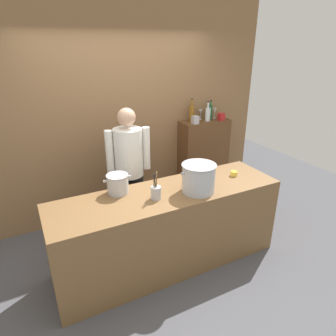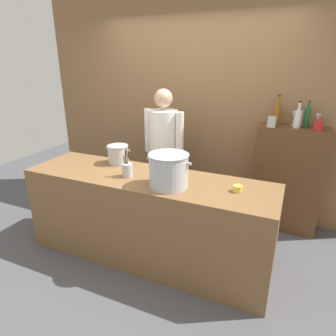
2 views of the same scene
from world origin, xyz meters
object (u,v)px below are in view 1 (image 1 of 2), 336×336
object	(u,v)px
chef	(129,165)
butter_jar	(234,174)
spice_tin_red	(221,117)
stockpot_small	(118,184)
wine_glass_tall	(201,112)
utensil_crock	(156,192)
wine_bottle_green	(210,112)
stockpot_large	(199,178)
wine_bottle_clear	(208,114)
spice_tin_silver	(195,120)
wine_bottle_amber	(192,113)
wine_glass_short	(215,111)

from	to	relation	value
chef	butter_jar	size ratio (longest dim) A/B	21.26
chef	spice_tin_red	distance (m)	1.69
stockpot_small	wine_glass_tall	bearing A→B (deg)	32.16
utensil_crock	wine_glass_tall	xyz separation A→B (m)	(1.38, 1.35, 0.40)
chef	stockpot_small	xyz separation A→B (m)	(-0.31, -0.51, 0.04)
spice_tin_red	wine_bottle_green	bearing A→B (deg)	131.49
stockpot_large	butter_jar	xyz separation A→B (m)	(0.58, 0.14, -0.12)
wine_bottle_clear	stockpot_large	bearing A→B (deg)	-127.14
utensil_crock	spice_tin_red	size ratio (longest dim) A/B	2.81
wine_bottle_green	spice_tin_silver	world-z (taller)	wine_bottle_green
stockpot_small	spice_tin_red	distance (m)	2.13
wine_bottle_green	wine_bottle_amber	world-z (taller)	wine_bottle_amber
wine_bottle_green	stockpot_small	bearing A→B (deg)	-151.34
wine_glass_short	wine_glass_tall	bearing A→B (deg)	175.14
stockpot_small	wine_bottle_green	bearing A→B (deg)	28.66
wine_bottle_amber	stockpot_large	bearing A→B (deg)	-118.55
wine_bottle_amber	wine_bottle_clear	world-z (taller)	wine_bottle_amber
utensil_crock	spice_tin_silver	size ratio (longest dim) A/B	2.59
utensil_crock	wine_glass_short	size ratio (longest dim) A/B	1.95
stockpot_large	butter_jar	size ratio (longest dim) A/B	5.32
stockpot_large	wine_glass_short	distance (m)	1.84
chef	butter_jar	world-z (taller)	chef
spice_tin_red	utensil_crock	bearing A→B (deg)	-144.60
chef	wine_bottle_green	size ratio (longest dim) A/B	5.73
wine_bottle_green	wine_bottle_amber	size ratio (longest dim) A/B	0.88
wine_bottle_clear	stockpot_small	bearing A→B (deg)	-151.71
chef	utensil_crock	size ratio (longest dim) A/B	5.67
stockpot_large	utensil_crock	size ratio (longest dim) A/B	1.42
wine_glass_short	wine_glass_tall	distance (m)	0.24
stockpot_small	stockpot_large	bearing A→B (deg)	-25.06
chef	wine_bottle_amber	size ratio (longest dim) A/B	5.02
wine_bottle_green	wine_bottle_clear	world-z (taller)	wine_bottle_green
stockpot_large	utensil_crock	xyz separation A→B (m)	(-0.46, 0.06, -0.08)
wine_bottle_amber	spice_tin_silver	xyz separation A→B (m)	(-0.04, -0.16, -0.06)
wine_bottle_green	wine_bottle_clear	bearing A→B (deg)	-144.86
butter_jar	wine_glass_short	bearing A→B (deg)	64.93
butter_jar	wine_bottle_green	size ratio (longest dim) A/B	0.27
stockpot_small	butter_jar	xyz separation A→B (m)	(1.33, -0.21, -0.07)
stockpot_large	wine_glass_tall	xyz separation A→B (m)	(0.92, 1.41, 0.32)
wine_glass_short	spice_tin_silver	distance (m)	0.49
stockpot_large	utensil_crock	world-z (taller)	stockpot_large
wine_bottle_clear	wine_glass_short	size ratio (longest dim) A/B	1.91
stockpot_small	spice_tin_silver	xyz separation A→B (m)	(1.46, 0.86, 0.32)
spice_tin_silver	wine_bottle_clear	bearing A→B (deg)	14.07
wine_glass_tall	spice_tin_red	bearing A→B (deg)	-38.00
wine_bottle_clear	spice_tin_red	bearing A→B (deg)	-17.32
wine_bottle_amber	spice_tin_red	xyz separation A→B (m)	(0.42, -0.15, -0.07)
wine_bottle_green	wine_bottle_clear	distance (m)	0.11
wine_bottle_green	spice_tin_red	distance (m)	0.18
wine_bottle_amber	spice_tin_silver	distance (m)	0.17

